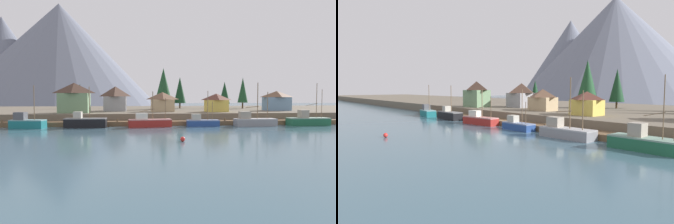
# 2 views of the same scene
# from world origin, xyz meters

# --- Properties ---
(ground_plane) EXTENTS (400.00, 400.00, 1.00)m
(ground_plane) POSITION_xyz_m (0.00, 20.00, -0.50)
(ground_plane) COLOR #3D5B6B
(dock) EXTENTS (80.00, 4.00, 1.60)m
(dock) POSITION_xyz_m (0.00, 1.99, 0.50)
(dock) COLOR brown
(dock) RESTS_ON ground_plane
(shoreline_bank) EXTENTS (400.00, 56.00, 2.50)m
(shoreline_bank) POSITION_xyz_m (0.00, 32.00, 1.25)
(shoreline_bank) COLOR #665B4C
(shoreline_bank) RESTS_ON ground_plane
(mountain_west_peak) EXTENTS (78.66, 78.66, 60.00)m
(mountain_west_peak) POSITION_xyz_m (-97.82, 150.58, 30.00)
(mountain_west_peak) COLOR slate
(mountain_west_peak) RESTS_ON ground_plane
(mountain_central_peak) EXTENTS (134.22, 134.22, 69.49)m
(mountain_central_peak) POSITION_xyz_m (-60.19, 149.91, 34.75)
(mountain_central_peak) COLOR slate
(mountain_central_peak) RESTS_ON ground_plane
(fishing_boat_teal) EXTENTS (7.16, 3.72, 8.77)m
(fishing_boat_teal) POSITION_xyz_m (-30.21, -1.97, 1.16)
(fishing_boat_teal) COLOR #196B70
(fishing_boat_teal) RESTS_ON ground_plane
(fishing_boat_black) EXTENTS (8.64, 2.95, 8.57)m
(fishing_boat_black) POSITION_xyz_m (-18.58, -1.60, 1.13)
(fishing_boat_black) COLOR black
(fishing_boat_black) RESTS_ON ground_plane
(fishing_boat_red) EXTENTS (9.30, 3.37, 7.58)m
(fishing_boat_red) POSITION_xyz_m (-5.19, -1.84, 1.04)
(fishing_boat_red) COLOR maroon
(fishing_boat_red) RESTS_ON ground_plane
(fishing_boat_blue) EXTENTS (7.03, 2.48, 7.73)m
(fishing_boat_blue) POSITION_xyz_m (6.44, -1.35, 0.91)
(fishing_boat_blue) COLOR navy
(fishing_boat_blue) RESTS_ON ground_plane
(fishing_boat_grey) EXTENTS (9.15, 3.14, 9.57)m
(fishing_boat_grey) POSITION_xyz_m (18.06, -1.72, 1.05)
(fishing_boat_grey) COLOR gray
(fishing_boat_grey) RESTS_ON ground_plane
(fishing_boat_green) EXTENTS (9.10, 3.13, 9.51)m
(fishing_boat_green) POSITION_xyz_m (30.65, -1.72, 1.06)
(fishing_boat_green) COLOR #1E5B3D
(fishing_boat_green) RESTS_ON ground_plane
(house_green) EXTENTS (7.51, 5.00, 7.34)m
(house_green) POSITION_xyz_m (-23.01, 9.80, 6.25)
(house_green) COLOR #6B8E66
(house_green) RESTS_ON shoreline_bank
(house_tan) EXTENTS (6.30, 4.49, 5.17)m
(house_tan) POSITION_xyz_m (-0.98, 13.69, 5.14)
(house_tan) COLOR tan
(house_tan) RESTS_ON shoreline_bank
(house_yellow) EXTENTS (5.86, 4.43, 4.76)m
(house_yellow) POSITION_xyz_m (12.97, 11.34, 4.93)
(house_yellow) COLOR gold
(house_yellow) RESTS_ON shoreline_bank
(house_grey) EXTENTS (6.24, 6.88, 6.79)m
(house_grey) POSITION_xyz_m (-13.65, 18.70, 5.98)
(house_grey) COLOR gray
(house_grey) RESTS_ON shoreline_bank
(conifer_near_left) EXTENTS (3.16, 3.16, 8.20)m
(conifer_near_left) POSITION_xyz_m (-26.57, 37.60, 7.37)
(conifer_near_left) COLOR #4C3823
(conifer_near_left) RESTS_ON shoreline_bank
(conifer_mid_left) EXTENTS (3.95, 3.95, 10.49)m
(conifer_mid_left) POSITION_xyz_m (6.60, 34.22, 8.63)
(conifer_mid_left) COLOR #4C3823
(conifer_mid_left) RESTS_ON shoreline_bank
(conifer_mid_right) EXTENTS (5.63, 5.63, 12.93)m
(conifer_mid_right) POSITION_xyz_m (0.68, 29.46, 9.90)
(conifer_mid_right) COLOR #4C3823
(conifer_mid_right) RESTS_ON shoreline_bank
(channel_buoy) EXTENTS (0.70, 0.70, 0.70)m
(channel_buoy) POSITION_xyz_m (-1.17, -23.23, 0.35)
(channel_buoy) COLOR red
(channel_buoy) RESTS_ON ground_plane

